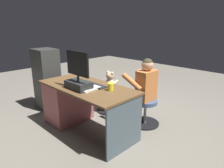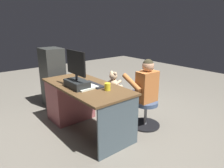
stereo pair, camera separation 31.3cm
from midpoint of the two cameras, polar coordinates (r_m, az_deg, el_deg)
ground_plane at (r=3.45m, az=0.60°, el=-10.72°), size 10.00×10.00×0.00m
desk at (r=3.41m, az=-8.14°, el=-4.11°), size 1.54×0.73×0.72m
monitor at (r=2.84m, az=-6.81°, el=1.76°), size 0.45×0.22×0.52m
keyboard at (r=2.98m, az=-2.36°, el=-0.19°), size 0.42×0.14×0.02m
computer_mouse at (r=3.21m, az=-5.50°, el=1.17°), size 0.06×0.10×0.04m
cup at (r=2.74m, az=1.99°, el=-0.83°), size 0.08×0.08×0.10m
tv_remote at (r=3.16m, az=-7.27°, el=0.68°), size 0.10×0.15×0.02m
notebook_binder at (r=2.84m, az=-4.21°, el=-1.03°), size 0.24×0.32×0.02m
office_chair_teddy at (r=3.80m, az=2.72°, el=-4.22°), size 0.51×0.51×0.42m
teddy_bear at (r=3.70m, az=2.93°, el=0.72°), size 0.24×0.24×0.34m
visitor_chair at (r=3.32m, az=12.11°, el=-7.72°), size 0.47×0.47×0.42m
person at (r=3.23m, az=11.32°, el=-0.95°), size 0.53×0.48×1.08m
equipment_rack at (r=4.06m, az=-14.13°, el=1.70°), size 0.44×0.36×1.14m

